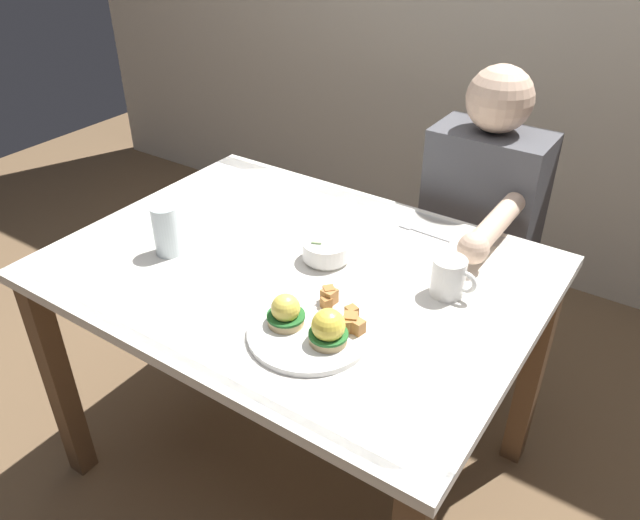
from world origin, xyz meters
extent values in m
plane|color=brown|center=(0.00, 0.00, 0.00)|extent=(6.00, 6.00, 0.00)
cube|color=white|center=(0.00, 0.00, 0.73)|extent=(1.20, 0.90, 0.03)
cube|color=#4C6BB7|center=(0.00, -0.40, 0.74)|extent=(1.20, 0.06, 0.00)
cube|color=#4C6BB7|center=(0.00, 0.40, 0.74)|extent=(1.20, 0.06, 0.00)
cube|color=brown|center=(-0.55, -0.40, 0.36)|extent=(0.06, 0.06, 0.71)
cube|color=brown|center=(-0.55, 0.40, 0.36)|extent=(0.06, 0.06, 0.71)
cube|color=brown|center=(0.55, 0.40, 0.36)|extent=(0.06, 0.06, 0.71)
cylinder|color=white|center=(0.19, -0.21, 0.75)|extent=(0.27, 0.27, 0.01)
cylinder|color=tan|center=(0.14, -0.22, 0.76)|extent=(0.08, 0.08, 0.02)
cylinder|color=#236028|center=(0.14, -0.22, 0.78)|extent=(0.08, 0.08, 0.01)
sphere|color=#F7DB56|center=(0.14, -0.22, 0.80)|extent=(0.06, 0.06, 0.06)
cylinder|color=tan|center=(0.25, -0.22, 0.76)|extent=(0.08, 0.08, 0.02)
cylinder|color=#286B2D|center=(0.25, -0.22, 0.78)|extent=(0.08, 0.08, 0.01)
sphere|color=yellow|center=(0.25, -0.22, 0.80)|extent=(0.07, 0.07, 0.07)
cube|color=#B77A42|center=(0.28, -0.16, 0.77)|extent=(0.03, 0.03, 0.03)
cube|color=#AD7038|center=(0.26, -0.17, 0.77)|extent=(0.04, 0.04, 0.03)
cube|color=#B77A42|center=(0.17, -0.10, 0.77)|extent=(0.03, 0.03, 0.04)
cube|color=tan|center=(0.27, -0.16, 0.77)|extent=(0.04, 0.04, 0.03)
cube|color=#AD7038|center=(0.25, -0.13, 0.77)|extent=(0.03, 0.03, 0.03)
cube|color=#AD7038|center=(0.26, -0.15, 0.77)|extent=(0.04, 0.04, 0.04)
cube|color=#AD7038|center=(0.17, -0.10, 0.77)|extent=(0.03, 0.03, 0.04)
cube|color=#AD7038|center=(0.18, -0.12, 0.77)|extent=(0.03, 0.03, 0.03)
cylinder|color=white|center=(0.06, 0.06, 0.74)|extent=(0.10, 0.10, 0.01)
cylinder|color=white|center=(0.06, 0.06, 0.77)|extent=(0.12, 0.12, 0.04)
cube|color=#B7E093|center=(0.04, 0.05, 0.79)|extent=(0.03, 0.03, 0.03)
cube|color=#F4DB66|center=(0.02, 0.06, 0.78)|extent=(0.03, 0.03, 0.02)
cube|color=#B7E093|center=(0.08, 0.05, 0.77)|extent=(0.03, 0.03, 0.02)
cube|color=#B7E093|center=(0.08, 0.04, 0.78)|extent=(0.02, 0.02, 0.02)
cube|color=#EA6B70|center=(0.06, 0.06, 0.78)|extent=(0.03, 0.03, 0.02)
cube|color=#F4DB66|center=(0.06, 0.05, 0.78)|extent=(0.03, 0.03, 0.02)
cylinder|color=white|center=(0.37, 0.10, 0.79)|extent=(0.08, 0.08, 0.09)
cylinder|color=black|center=(0.37, 0.10, 0.83)|extent=(0.07, 0.07, 0.01)
torus|color=white|center=(0.41, 0.10, 0.79)|extent=(0.06, 0.02, 0.06)
cube|color=silver|center=(0.22, 0.33, 0.74)|extent=(0.12, 0.02, 0.00)
cube|color=silver|center=(0.14, 0.33, 0.74)|extent=(0.04, 0.03, 0.00)
cylinder|color=silver|center=(-0.31, -0.14, 0.81)|extent=(0.07, 0.07, 0.13)
cylinder|color=silver|center=(-0.31, -0.14, 0.78)|extent=(0.06, 0.06, 0.07)
cylinder|color=#33333D|center=(0.17, 0.53, 0.23)|extent=(0.11, 0.11, 0.45)
cylinder|color=#33333D|center=(0.35, 0.53, 0.23)|extent=(0.11, 0.11, 0.45)
cube|color=#4C4C51|center=(0.26, 0.63, 0.70)|extent=(0.34, 0.20, 0.50)
sphere|color=beige|center=(0.26, 0.63, 1.04)|extent=(0.19, 0.19, 0.19)
cylinder|color=beige|center=(0.38, 0.38, 0.80)|extent=(0.06, 0.30, 0.06)
sphere|color=beige|center=(0.38, 0.23, 0.80)|extent=(0.08, 0.08, 0.08)
camera|label=1|loc=(0.79, -1.06, 1.60)|focal=34.83mm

